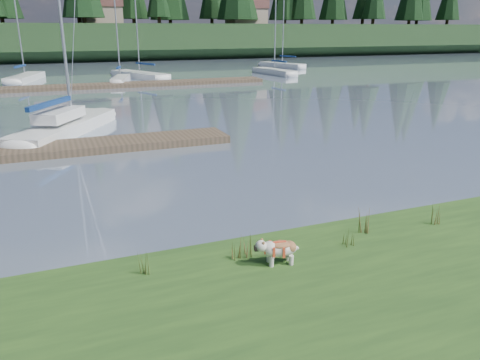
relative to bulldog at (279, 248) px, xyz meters
name	(u,v)px	position (x,y,z in m)	size (l,w,h in m)	color
ground	(88,88)	(-0.89, 32.85, -0.66)	(200.00, 200.00, 0.00)	gray
ridge	(64,42)	(-0.89, 75.85, 1.84)	(200.00, 20.00, 5.00)	black
bulldog	(279,248)	(0.00, 0.00, 0.00)	(0.85, 0.43, 0.50)	silver
sailboat_main	(72,122)	(-2.91, 15.83, -0.24)	(5.60, 8.12, 12.14)	white
dock_near	(23,152)	(-4.89, 11.85, -0.51)	(16.00, 2.00, 0.30)	#4C3D2C
dock_far	(113,85)	(1.11, 32.85, -0.51)	(26.00, 2.20, 0.30)	#4C3D2C
sailboat_bg_1	(28,77)	(-5.52, 41.30, -0.34)	(3.65, 8.36, 12.23)	white
sailboat_bg_2	(121,79)	(2.26, 36.00, -0.33)	(2.54, 5.70, 8.69)	white
sailboat_bg_3	(135,74)	(4.23, 40.18, -0.34)	(4.99, 8.73, 12.77)	white
sailboat_bg_4	(271,71)	(18.10, 38.42, -0.34)	(2.37, 7.40, 10.80)	white
sailboat_bg_5	(278,65)	(22.82, 46.20, -0.34)	(3.81, 7.40, 10.57)	white
weed_0	(236,249)	(-0.68, 0.46, -0.10)	(0.17, 0.14, 0.51)	#475B23
weed_1	(250,246)	(-0.38, 0.51, -0.12)	(0.17, 0.14, 0.45)	#475B23
weed_2	(363,221)	(2.31, 0.58, -0.03)	(0.17, 0.14, 0.67)	#475B23
weed_3	(144,264)	(-2.43, 0.54, -0.11)	(0.17, 0.14, 0.49)	#475B23
weed_4	(349,237)	(1.69, 0.18, -0.15)	(0.17, 0.14, 0.39)	#475B23
weed_5	(436,215)	(4.12, 0.36, -0.09)	(0.17, 0.14, 0.54)	#475B23
mud_lip	(213,256)	(-0.89, 1.25, -0.59)	(60.00, 0.50, 0.14)	#33281C
house_1	(101,10)	(5.11, 73.85, 6.65)	(6.30, 5.30, 4.65)	gray
house_2	(246,12)	(29.11, 71.85, 6.65)	(6.30, 5.30, 4.65)	gray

